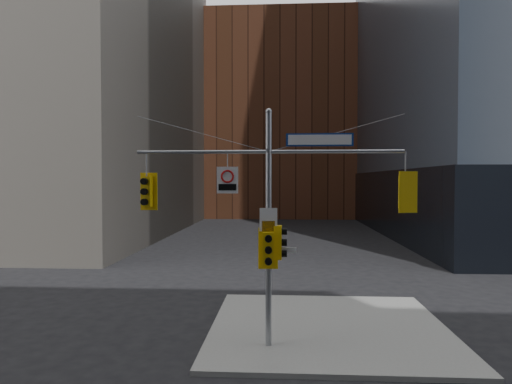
# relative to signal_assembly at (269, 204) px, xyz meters

# --- Properties ---
(ground) EXTENTS (160.00, 160.00, 0.00)m
(ground) POSITION_rel_signal_assembly_xyz_m (0.00, -1.99, -4.42)
(ground) COLOR black
(ground) RESTS_ON ground
(sidewalk_corner) EXTENTS (8.00, 8.00, 0.15)m
(sidewalk_corner) POSITION_rel_signal_assembly_xyz_m (2.00, 2.01, -4.34)
(sidewalk_corner) COLOR gray
(sidewalk_corner) RESTS_ON ground
(brick_midrise) EXTENTS (26.00, 20.00, 28.00)m
(brick_midrise) POSITION_rel_signal_assembly_xyz_m (0.00, 56.01, 9.58)
(brick_midrise) COLOR brown
(brick_midrise) RESTS_ON ground
(signal_assembly) EXTENTS (8.00, 0.80, 7.30)m
(signal_assembly) POSITION_rel_signal_assembly_xyz_m (0.00, 0.00, 0.00)
(signal_assembly) COLOR #919499
(signal_assembly) RESTS_ON ground
(traffic_light_west_arm) EXTENTS (0.55, 0.47, 1.15)m
(traffic_light_west_arm) POSITION_rel_signal_assembly_xyz_m (-3.72, 0.01, 0.38)
(traffic_light_west_arm) COLOR #EAB80C
(traffic_light_west_arm) RESTS_ON ground
(traffic_light_east_arm) EXTENTS (0.57, 0.53, 1.22)m
(traffic_light_east_arm) POSITION_rel_signal_assembly_xyz_m (4.03, 0.00, 0.38)
(traffic_light_east_arm) COLOR #EAB80C
(traffic_light_east_arm) RESTS_ON ground
(traffic_light_pole_side) EXTENTS (0.40, 0.34, 1.02)m
(traffic_light_pole_side) POSITION_rel_signal_assembly_xyz_m (0.32, 0.01, -1.14)
(traffic_light_pole_side) COLOR #EAB80C
(traffic_light_pole_side) RESTS_ON ground
(traffic_light_pole_front) EXTENTS (0.59, 0.48, 1.23)m
(traffic_light_pole_front) POSITION_rel_signal_assembly_xyz_m (-0.00, -0.27, -1.31)
(traffic_light_pole_front) COLOR #EAB80C
(traffic_light_pole_front) RESTS_ON ground
(street_sign_blade) EXTENTS (2.00, 0.06, 0.39)m
(street_sign_blade) POSITION_rel_signal_assembly_xyz_m (1.52, 0.00, 1.93)
(street_sign_blade) COLOR navy
(street_sign_blade) RESTS_ON ground
(regulatory_sign_arm) EXTENTS (0.64, 0.09, 0.80)m
(regulatory_sign_arm) POSITION_rel_signal_assembly_xyz_m (-1.24, -0.02, 0.76)
(regulatory_sign_arm) COLOR silver
(regulatory_sign_arm) RESTS_ON ground
(regulatory_sign_pole) EXTENTS (0.53, 0.09, 0.69)m
(regulatory_sign_pole) POSITION_rel_signal_assembly_xyz_m (0.00, -0.11, -0.47)
(regulatory_sign_pole) COLOR silver
(regulatory_sign_pole) RESTS_ON ground
(street_blade_ew) EXTENTS (0.76, 0.08, 0.15)m
(street_blade_ew) POSITION_rel_signal_assembly_xyz_m (0.45, 0.01, -1.37)
(street_blade_ew) COLOR silver
(street_blade_ew) RESTS_ON ground
(street_blade_ns) EXTENTS (0.05, 0.83, 0.17)m
(street_blade_ns) POSITION_rel_signal_assembly_xyz_m (0.00, 0.46, -1.66)
(street_blade_ns) COLOR #145926
(street_blade_ns) RESTS_ON ground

